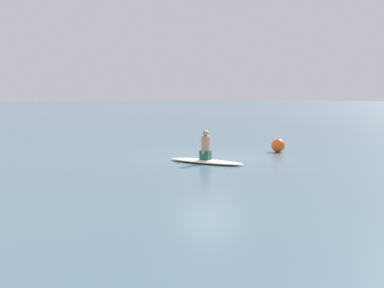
# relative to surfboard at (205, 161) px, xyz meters

# --- Properties ---
(ground_plane) EXTENTS (400.00, 400.00, 0.00)m
(ground_plane) POSITION_rel_surfboard_xyz_m (-0.95, -0.93, -0.06)
(ground_plane) COLOR slate
(surfboard) EXTENTS (1.75, 2.84, 0.12)m
(surfboard) POSITION_rel_surfboard_xyz_m (0.00, 0.00, 0.00)
(surfboard) COLOR silver
(surfboard) RESTS_ON ground
(person_paddler) EXTENTS (0.44, 0.41, 1.01)m
(person_paddler) POSITION_rel_surfboard_xyz_m (-0.00, -0.00, 0.52)
(person_paddler) COLOR #26664C
(person_paddler) RESTS_ON surfboard
(buoy_marker) EXTENTS (0.55, 0.55, 0.55)m
(buoy_marker) POSITION_rel_surfboard_xyz_m (-4.25, -0.55, 0.21)
(buoy_marker) COLOR #E55919
(buoy_marker) RESTS_ON ground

